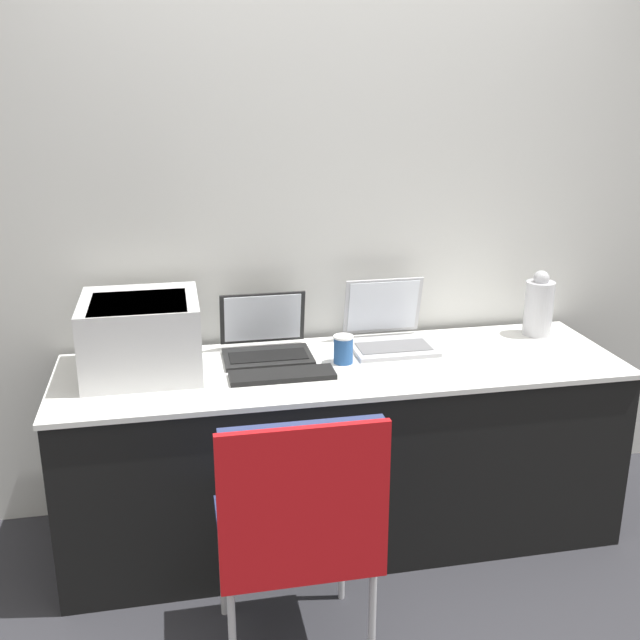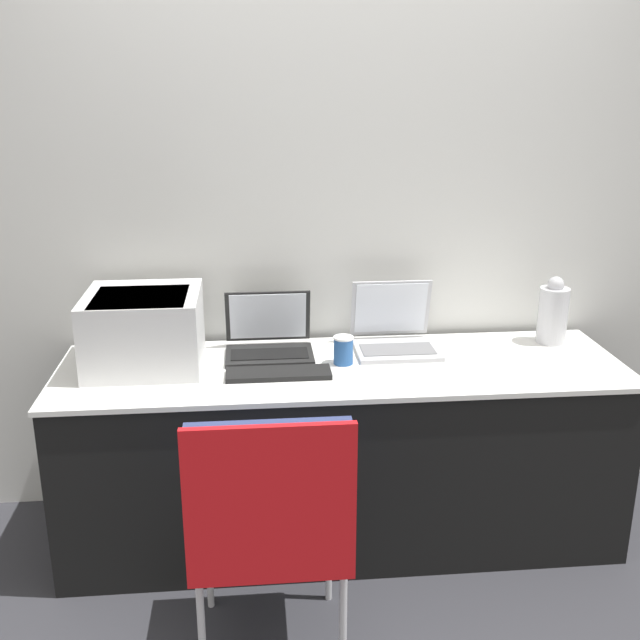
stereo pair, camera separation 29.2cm
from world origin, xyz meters
The scene contains 10 objects.
ground_plane centered at (0.00, 0.00, 0.00)m, with size 14.00×14.00×0.00m, color #333338.
wall_back centered at (0.00, 0.72, 1.30)m, with size 8.00×0.05×2.60m.
table centered at (0.00, 0.33, 0.38)m, with size 2.23×0.67×0.76m.
printer centered at (-0.77, 0.40, 0.92)m, with size 0.44×0.43×0.29m.
laptop_left centered at (-0.28, 0.49, 0.82)m, with size 0.35×0.29×0.24m.
laptop_right centered at (0.24, 0.51, 0.82)m, with size 0.34×0.33×0.27m.
external_keyboard centered at (-0.26, 0.24, 0.77)m, with size 0.40×0.13×0.02m.
coffee_cup centered at (0.01, 0.34, 0.82)m, with size 0.08×0.08×0.11m.
metal_pitcher centered at (0.92, 0.51, 0.89)m, with size 0.13×0.13×0.29m.
chair centered at (-0.31, -0.43, 0.58)m, with size 0.49×0.48×0.94m.
Camera 2 is at (-0.35, -2.41, 1.84)m, focal length 42.00 mm.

